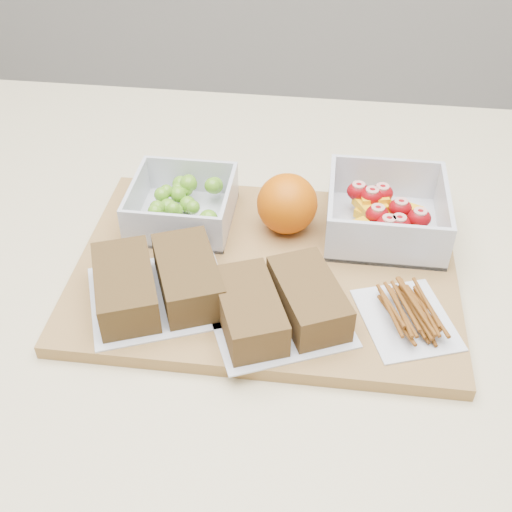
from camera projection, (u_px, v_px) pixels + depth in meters
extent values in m
cube|color=beige|center=(255.00, 489.00, 1.01)|extent=(1.20, 0.90, 0.90)
cube|color=olive|center=(266.00, 270.00, 0.72)|extent=(0.42, 0.30, 0.02)
cube|color=silver|center=(183.00, 218.00, 0.78)|extent=(0.12, 0.12, 0.00)
cube|color=silver|center=(192.00, 177.00, 0.80)|extent=(0.12, 0.00, 0.05)
cube|color=silver|center=(171.00, 232.00, 0.72)|extent=(0.12, 0.00, 0.05)
cube|color=silver|center=(229.00, 206.00, 0.76)|extent=(0.00, 0.11, 0.05)
cube|color=silver|center=(136.00, 199.00, 0.77)|extent=(0.00, 0.11, 0.05)
sphere|color=#58931E|center=(168.00, 207.00, 0.76)|extent=(0.02, 0.02, 0.02)
sphere|color=#58931E|center=(157.00, 208.00, 0.75)|extent=(0.02, 0.02, 0.02)
sphere|color=#58931E|center=(190.00, 184.00, 0.78)|extent=(0.02, 0.02, 0.02)
sphere|color=#58931E|center=(188.00, 204.00, 0.77)|extent=(0.02, 0.02, 0.02)
sphere|color=#58931E|center=(162.00, 195.00, 0.77)|extent=(0.02, 0.02, 0.02)
sphere|color=#58931E|center=(176.00, 211.00, 0.76)|extent=(0.02, 0.02, 0.02)
sphere|color=#58931E|center=(166.00, 191.00, 0.77)|extent=(0.02, 0.02, 0.02)
sphere|color=#58931E|center=(209.00, 219.00, 0.72)|extent=(0.02, 0.02, 0.02)
sphere|color=#58931E|center=(215.00, 185.00, 0.78)|extent=(0.02, 0.02, 0.02)
sphere|color=#58931E|center=(188.00, 184.00, 0.78)|extent=(0.02, 0.02, 0.02)
sphere|color=#58931E|center=(155.00, 211.00, 0.75)|extent=(0.02, 0.02, 0.02)
sphere|color=#58931E|center=(212.00, 186.00, 0.78)|extent=(0.02, 0.02, 0.02)
sphere|color=#58931E|center=(181.00, 225.00, 0.73)|extent=(0.02, 0.02, 0.02)
sphere|color=#58931E|center=(186.00, 189.00, 0.78)|extent=(0.02, 0.02, 0.02)
sphere|color=#58931E|center=(178.00, 194.00, 0.77)|extent=(0.02, 0.02, 0.02)
sphere|color=#58931E|center=(189.00, 182.00, 0.79)|extent=(0.02, 0.02, 0.02)
sphere|color=#58931E|center=(204.00, 223.00, 0.72)|extent=(0.02, 0.02, 0.02)
sphere|color=#58931E|center=(214.00, 233.00, 0.73)|extent=(0.02, 0.02, 0.02)
sphere|color=#58931E|center=(178.00, 189.00, 0.78)|extent=(0.02, 0.02, 0.02)
sphere|color=#58931E|center=(173.00, 209.00, 0.75)|extent=(0.02, 0.02, 0.02)
sphere|color=#58931E|center=(181.00, 184.00, 0.79)|extent=(0.02, 0.02, 0.02)
sphere|color=#58931E|center=(193.00, 207.00, 0.75)|extent=(0.02, 0.02, 0.02)
cube|color=silver|center=(383.00, 228.00, 0.76)|extent=(0.14, 0.14, 0.01)
cube|color=silver|center=(385.00, 179.00, 0.79)|extent=(0.14, 0.01, 0.06)
cube|color=silver|center=(388.00, 245.00, 0.70)|extent=(0.14, 0.01, 0.06)
cube|color=silver|center=(444.00, 214.00, 0.74)|extent=(0.01, 0.13, 0.06)
cube|color=silver|center=(330.00, 206.00, 0.75)|extent=(0.01, 0.13, 0.06)
cube|color=#EBA60D|center=(390.00, 229.00, 0.74)|extent=(0.04, 0.04, 0.01)
cube|color=#EBA60D|center=(375.00, 205.00, 0.77)|extent=(0.05, 0.06, 0.01)
cube|color=#EBA60D|center=(394.00, 216.00, 0.75)|extent=(0.05, 0.05, 0.01)
cube|color=#EBA60D|center=(405.00, 215.00, 0.77)|extent=(0.05, 0.05, 0.01)
cube|color=#EBA60D|center=(370.00, 205.00, 0.76)|extent=(0.04, 0.05, 0.01)
cube|color=#EBA60D|center=(373.00, 197.00, 0.76)|extent=(0.04, 0.03, 0.01)
cube|color=#EBA60D|center=(362.00, 232.00, 0.72)|extent=(0.04, 0.04, 0.01)
cube|color=#EBA60D|center=(401.00, 232.00, 0.73)|extent=(0.04, 0.04, 0.01)
cube|color=#EBA60D|center=(372.00, 214.00, 0.76)|extent=(0.04, 0.04, 0.01)
ellipsoid|color=#970710|center=(400.00, 208.00, 0.74)|extent=(0.03, 0.02, 0.02)
ellipsoid|color=#970710|center=(399.00, 224.00, 0.72)|extent=(0.03, 0.02, 0.02)
ellipsoid|color=#970710|center=(358.00, 191.00, 0.77)|extent=(0.03, 0.02, 0.02)
ellipsoid|color=#970710|center=(419.00, 218.00, 0.73)|extent=(0.03, 0.02, 0.02)
ellipsoid|color=#970710|center=(371.00, 196.00, 0.76)|extent=(0.03, 0.02, 0.02)
ellipsoid|color=#970710|center=(388.00, 225.00, 0.72)|extent=(0.03, 0.02, 0.02)
ellipsoid|color=#970710|center=(377.00, 214.00, 0.73)|extent=(0.03, 0.02, 0.02)
ellipsoid|color=#970710|center=(382.00, 193.00, 0.76)|extent=(0.03, 0.02, 0.02)
sphere|color=#CC5804|center=(287.00, 204.00, 0.74)|extent=(0.07, 0.07, 0.07)
cube|color=silver|center=(159.00, 296.00, 0.68)|extent=(0.18, 0.17, 0.00)
cube|color=#513A1B|center=(125.00, 287.00, 0.65)|extent=(0.09, 0.12, 0.04)
cube|color=#513A1B|center=(188.00, 276.00, 0.67)|extent=(0.09, 0.12, 0.04)
cube|color=silver|center=(279.00, 318.00, 0.65)|extent=(0.17, 0.16, 0.00)
cube|color=brown|center=(249.00, 310.00, 0.63)|extent=(0.09, 0.12, 0.04)
cube|color=brown|center=(308.00, 298.00, 0.64)|extent=(0.09, 0.12, 0.04)
cube|color=silver|center=(406.00, 319.00, 0.65)|extent=(0.12, 0.13, 0.00)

